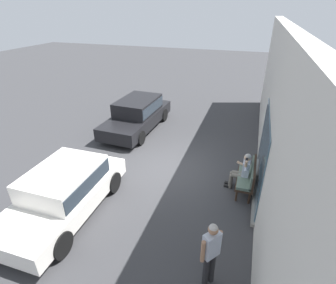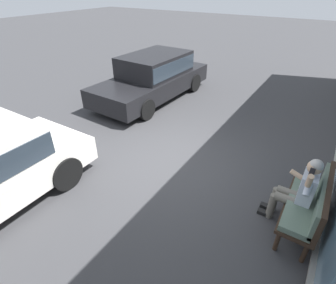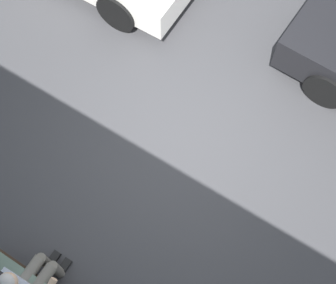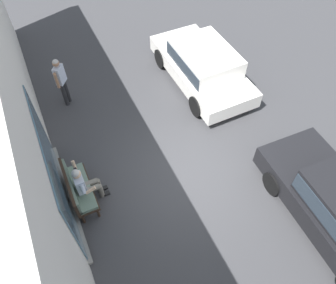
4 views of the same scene
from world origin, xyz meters
name	(u,v)px [view 2 (image 2 of 4)]	position (x,y,z in m)	size (l,w,h in m)	color
ground_plane	(171,162)	(0.00, 0.00, 0.00)	(60.00, 60.00, 0.00)	#38383A
bench	(311,204)	(0.43, 2.90, 0.58)	(1.48, 0.55, 1.01)	#332319
person_on_phone	(299,190)	(0.37, 2.67, 0.71)	(0.73, 0.74, 1.34)	#6B665B
parked_car_near	(154,75)	(-3.01, -2.57, 0.81)	(4.68, 2.05, 1.50)	black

